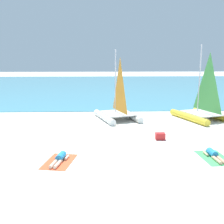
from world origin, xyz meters
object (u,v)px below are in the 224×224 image
at_px(sailboat_yellow, 202,109).
at_px(towel_right, 214,158).
at_px(towel_left, 59,162).
at_px(sunbather_left, 60,158).
at_px(cooler_box, 160,136).
at_px(sailboat_white, 118,109).
at_px(sunbather_right, 213,154).

relative_size(sailboat_yellow, towel_right, 2.72).
distance_m(towel_left, sunbather_left, 0.14).
bearing_deg(sunbather_left, cooler_box, 41.60).
xyz_separation_m(sailboat_yellow, sunbather_left, (-8.82, -7.71, -0.64)).
distance_m(sailboat_white, cooler_box, 5.39).
distance_m(sailboat_yellow, towel_left, 11.79).
bearing_deg(towel_left, cooler_box, 31.85).
bearing_deg(cooler_box, sunbather_right, -56.80).
relative_size(sunbather_left, sunbather_right, 1.00).
bearing_deg(sunbather_right, sunbather_left, 178.64).
xyz_separation_m(sunbather_right, cooler_box, (-1.80, 2.75, 0.05)).
bearing_deg(sunbather_left, sailboat_yellow, 51.43).
relative_size(sailboat_yellow, sunbather_right, 3.30).
height_order(towel_right, cooler_box, cooler_box).
xyz_separation_m(towel_left, sunbather_left, (0.01, 0.07, 0.13)).
bearing_deg(sunbather_left, towel_right, 11.61).
bearing_deg(towel_left, sunbather_left, 79.75).
bearing_deg(towel_right, sailboat_yellow, 74.29).
height_order(sailboat_yellow, sunbather_left, sailboat_yellow).
distance_m(towel_left, cooler_box, 5.77).
bearing_deg(sunbather_right, towel_right, -90.00).
xyz_separation_m(towel_left, towel_right, (6.70, 0.23, 0.00)).
height_order(towel_left, cooler_box, cooler_box).
relative_size(towel_left, sunbather_right, 1.21).
xyz_separation_m(sailboat_white, towel_right, (3.81, -7.79, -0.72)).
distance_m(sailboat_yellow, cooler_box, 6.18).
xyz_separation_m(towel_left, cooler_box, (4.90, 3.04, 0.17)).
bearing_deg(towel_right, sunbather_right, 93.29).
relative_size(sailboat_yellow, cooler_box, 10.35).
relative_size(sunbather_left, towel_right, 0.82).
height_order(sailboat_yellow, cooler_box, sailboat_yellow).
distance_m(sailboat_yellow, sailboat_white, 5.94).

